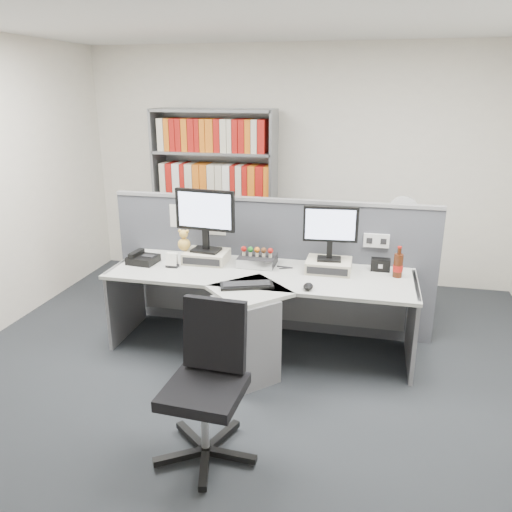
% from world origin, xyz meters
% --- Properties ---
extents(ground, '(5.50, 5.50, 0.00)m').
position_xyz_m(ground, '(0.00, 0.00, 0.00)').
color(ground, '#2F3237').
rests_on(ground, ground).
extents(room_shell, '(5.04, 5.54, 2.72)m').
position_xyz_m(room_shell, '(0.00, 0.00, 1.79)').
color(room_shell, white).
rests_on(room_shell, ground).
extents(partition, '(3.00, 0.08, 1.27)m').
position_xyz_m(partition, '(0.00, 1.25, 0.65)').
color(partition, '#50525A').
rests_on(partition, ground).
extents(desk, '(2.60, 1.20, 0.72)m').
position_xyz_m(desk, '(0.00, 0.60, 0.46)').
color(desk, beige).
rests_on(desk, ground).
extents(monitor_riser_left, '(0.38, 0.31, 0.10)m').
position_xyz_m(monitor_riser_left, '(-0.54, 0.98, 0.77)').
color(monitor_riser_left, beige).
rests_on(monitor_riser_left, desk).
extents(monitor_riser_right, '(0.38, 0.31, 0.10)m').
position_xyz_m(monitor_riser_right, '(0.56, 0.98, 0.77)').
color(monitor_riser_right, beige).
rests_on(monitor_riser_right, desk).
extents(monitor_left, '(0.55, 0.20, 0.56)m').
position_xyz_m(monitor_left, '(-0.54, 0.98, 1.15)').
color(monitor_left, black).
rests_on(monitor_left, monitor_riser_left).
extents(monitor_right, '(0.46, 0.16, 0.47)m').
position_xyz_m(monitor_right, '(0.56, 0.98, 1.10)').
color(monitor_right, black).
rests_on(monitor_right, monitor_riser_right).
extents(desktop_pc, '(0.32, 0.29, 0.08)m').
position_xyz_m(desktop_pc, '(-0.07, 1.00, 0.76)').
color(desktop_pc, black).
rests_on(desktop_pc, desk).
extents(figurines, '(0.29, 0.05, 0.09)m').
position_xyz_m(figurines, '(-0.07, 0.98, 0.86)').
color(figurines, beige).
rests_on(figurines, desktop_pc).
extents(keyboard, '(0.45, 0.29, 0.03)m').
position_xyz_m(keyboard, '(-0.03, 0.47, 0.73)').
color(keyboard, black).
rests_on(keyboard, desk).
extents(mouse, '(0.08, 0.12, 0.05)m').
position_xyz_m(mouse, '(0.45, 0.52, 0.74)').
color(mouse, black).
rests_on(mouse, desk).
extents(desk_phone, '(0.26, 0.24, 0.10)m').
position_xyz_m(desk_phone, '(-1.09, 0.82, 0.76)').
color(desk_phone, black).
rests_on(desk_phone, desk).
extents(desk_calendar, '(0.11, 0.08, 0.13)m').
position_xyz_m(desk_calendar, '(-0.78, 0.78, 0.77)').
color(desk_calendar, black).
rests_on(desk_calendar, desk).
extents(plush_toy, '(0.11, 0.11, 0.20)m').
position_xyz_m(plush_toy, '(-0.74, 0.96, 0.90)').
color(plush_toy, gold).
rests_on(plush_toy, monitor_riser_left).
extents(speaker, '(0.16, 0.09, 0.11)m').
position_xyz_m(speaker, '(1.00, 1.09, 0.77)').
color(speaker, black).
rests_on(speaker, desk).
extents(cola_bottle, '(0.08, 0.08, 0.26)m').
position_xyz_m(cola_bottle, '(1.13, 0.96, 0.82)').
color(cola_bottle, '#3F190A').
rests_on(cola_bottle, desk).
extents(shelving_unit, '(1.41, 0.40, 2.00)m').
position_xyz_m(shelving_unit, '(-0.90, 2.44, 0.98)').
color(shelving_unit, gray).
rests_on(shelving_unit, ground).
extents(filing_cabinet, '(0.45, 0.61, 0.70)m').
position_xyz_m(filing_cabinet, '(1.20, 1.99, 0.35)').
color(filing_cabinet, gray).
rests_on(filing_cabinet, ground).
extents(desk_fan, '(0.30, 0.18, 0.50)m').
position_xyz_m(desk_fan, '(1.20, 1.99, 1.01)').
color(desk_fan, white).
rests_on(desk_fan, filing_cabinet).
extents(office_chair, '(0.62, 0.65, 0.97)m').
position_xyz_m(office_chair, '(-0.02, -0.57, 0.52)').
color(office_chair, silver).
rests_on(office_chair, ground).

